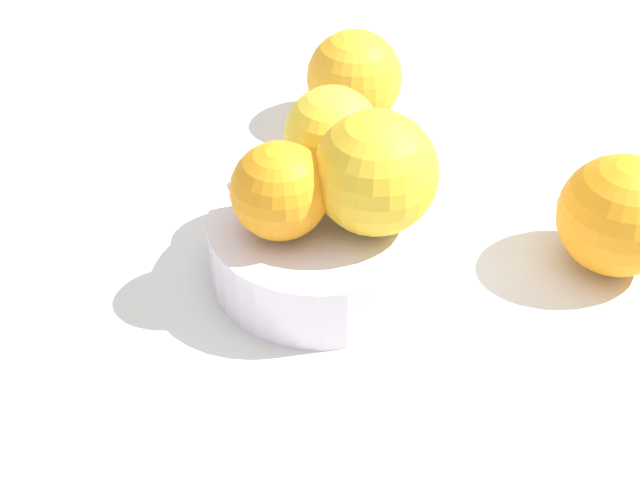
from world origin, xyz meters
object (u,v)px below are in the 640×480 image
object	(u,v)px
orange_in_bowl_1	(280,191)
orange_loose_0	(354,78)
orange_in_bowl_0	(376,173)
orange_in_bowl_2	(332,134)
fruit_bowl	(320,247)
orange_loose_1	(619,215)

from	to	relation	value
orange_in_bowl_1	orange_loose_0	bearing A→B (deg)	-173.23
orange_in_bowl_0	orange_loose_0	world-z (taller)	orange_in_bowl_0
orange_in_bowl_1	orange_in_bowl_0	bearing A→B (deg)	118.03
orange_in_bowl_0	orange_loose_0	distance (cm)	20.74
orange_in_bowl_1	orange_in_bowl_2	xyz separation A→B (cm)	(-7.00, 0.83, 0.14)
fruit_bowl	orange_loose_0	bearing A→B (deg)	-167.23
orange_in_bowl_2	orange_loose_0	size ratio (longest dim) A/B	0.81
fruit_bowl	orange_loose_1	bearing A→B (deg)	113.91
orange_in_bowl_1	fruit_bowl	bearing A→B (deg)	138.24
fruit_bowl	orange_in_bowl_2	size ratio (longest dim) A/B	2.27
orange_loose_1	orange_in_bowl_0	bearing A→B (deg)	-63.60
orange_in_bowl_1	orange_loose_0	size ratio (longest dim) A/B	0.78
fruit_bowl	orange_loose_0	distance (cm)	19.94
fruit_bowl	orange_loose_1	world-z (taller)	orange_loose_1
orange_in_bowl_0	orange_loose_1	xyz separation A→B (cm)	(-7.34, 14.78, -4.52)
orange_in_bowl_2	orange_loose_1	xyz separation A→B (cm)	(-3.12, 19.18, -3.83)
orange_in_bowl_0	orange_loose_0	xyz separation A→B (cm)	(-18.66, -7.77, -4.63)
fruit_bowl	orange_loose_1	distance (cm)	19.95
fruit_bowl	orange_in_bowl_0	bearing A→B (deg)	101.94
orange_loose_1	fruit_bowl	bearing A→B (deg)	-66.09
orange_in_bowl_0	orange_in_bowl_1	bearing A→B (deg)	-61.97
orange_in_bowl_0	orange_in_bowl_1	size ratio (longest dim) A/B	1.27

